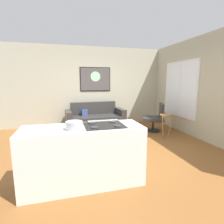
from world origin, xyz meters
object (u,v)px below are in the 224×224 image
object	(u,v)px
couch	(95,119)
armchair	(156,117)
mixing_bowl	(74,125)
coffee_table	(105,123)
bar_stool	(166,120)
wall_painting	(95,79)

from	to	relation	value
couch	armchair	world-z (taller)	armchair
couch	mixing_bowl	distance (m)	3.53
coffee_table	bar_stool	distance (m)	1.70
coffee_table	wall_painting	world-z (taller)	wall_painting
couch	coffee_table	distance (m)	1.13
armchair	wall_painting	distance (m)	2.52
bar_stool	wall_painting	size ratio (longest dim) A/B	0.62
couch	mixing_bowl	size ratio (longest dim) A/B	8.41
couch	wall_painting	xyz separation A→B (m)	(0.12, 0.55, 1.37)
mixing_bowl	armchair	bearing A→B (deg)	43.18
coffee_table	couch	bearing A→B (deg)	94.23
couch	coffee_table	xyz separation A→B (m)	(0.08, -1.12, 0.12)
bar_stool	armchair	bearing A→B (deg)	82.51
bar_stool	mixing_bowl	world-z (taller)	mixing_bowl
mixing_bowl	wall_painting	size ratio (longest dim) A/B	0.22
coffee_table	mixing_bowl	xyz separation A→B (m)	(-0.93, -2.24, 0.55)
couch	wall_painting	world-z (taller)	wall_painting
bar_stool	mixing_bowl	size ratio (longest dim) A/B	2.86
armchair	mixing_bowl	bearing A→B (deg)	-136.82
coffee_table	wall_painting	xyz separation A→B (m)	(0.04, 1.67, 1.25)
mixing_bowl	coffee_table	bearing A→B (deg)	67.47
armchair	coffee_table	bearing A→B (deg)	-171.71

